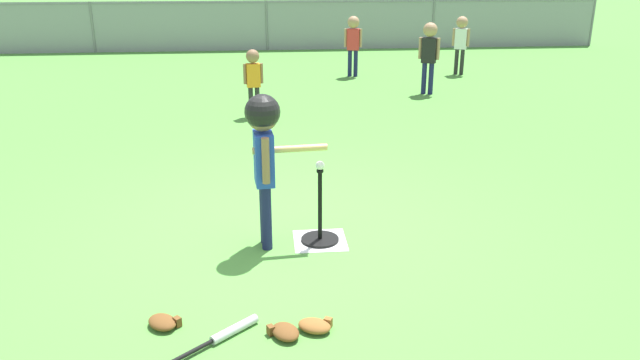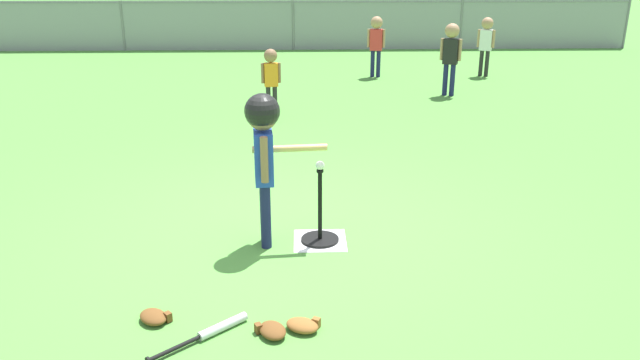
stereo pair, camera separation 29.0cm
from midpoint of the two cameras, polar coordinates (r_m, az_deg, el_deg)
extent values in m
plane|color=#51933D|center=(5.50, -1.73, -4.99)|extent=(60.00, 60.00, 0.00)
cube|color=white|center=(5.40, 1.54, -5.46)|extent=(0.44, 0.44, 0.01)
cylinder|color=black|center=(5.40, 1.54, -5.38)|extent=(0.32, 0.32, 0.03)
cylinder|color=black|center=(5.27, 1.58, -2.24)|extent=(0.04, 0.04, 0.61)
cylinder|color=black|center=(5.16, 1.61, 0.80)|extent=(0.06, 0.06, 0.02)
sphere|color=white|center=(5.14, 1.61, 1.30)|extent=(0.07, 0.07, 0.07)
cylinder|color=#191E4C|center=(5.30, -3.38, -2.79)|extent=(0.09, 0.09, 0.55)
cylinder|color=#191E4C|center=(5.19, -3.29, -3.31)|extent=(0.09, 0.09, 0.55)
cube|color=#2347B7|center=(5.07, -3.45, 2.02)|extent=(0.17, 0.26, 0.43)
cylinder|color=#8C6647|center=(5.21, -3.57, 2.86)|extent=(0.06, 0.06, 0.37)
cylinder|color=#8C6647|center=(4.92, -3.34, 1.80)|extent=(0.06, 0.06, 0.37)
sphere|color=#8C6647|center=(4.97, -3.53, 5.83)|extent=(0.24, 0.24, 0.24)
sphere|color=black|center=(4.97, -3.54, 6.17)|extent=(0.28, 0.28, 0.28)
cylinder|color=#DBB266|center=(5.07, -1.09, 2.84)|extent=(0.60, 0.11, 0.06)
cylinder|color=#191E4C|center=(10.85, 12.54, 8.74)|extent=(0.08, 0.08, 0.52)
cylinder|color=#191E4C|center=(10.87, 11.93, 8.80)|extent=(0.08, 0.08, 0.52)
cube|color=black|center=(10.78, 12.42, 11.20)|extent=(0.27, 0.22, 0.41)
cylinder|color=tan|center=(10.75, 13.21, 11.27)|extent=(0.06, 0.06, 0.35)
cylinder|color=tan|center=(10.80, 11.66, 11.42)|extent=(0.06, 0.06, 0.35)
sphere|color=tan|center=(10.73, 12.56, 12.94)|extent=(0.23, 0.23, 0.23)
cylinder|color=#262626|center=(12.67, 15.38, 10.04)|extent=(0.08, 0.08, 0.49)
cylinder|color=#262626|center=(12.69, 14.89, 10.09)|extent=(0.08, 0.08, 0.49)
cube|color=white|center=(12.62, 15.32, 12.01)|extent=(0.25, 0.21, 0.38)
cylinder|color=tan|center=(12.59, 15.95, 12.06)|extent=(0.05, 0.05, 0.33)
cylinder|color=tan|center=(12.63, 14.71, 12.20)|extent=(0.05, 0.05, 0.33)
sphere|color=tan|center=(12.58, 15.45, 13.40)|extent=(0.22, 0.22, 0.22)
cylinder|color=#191E4C|center=(12.24, 5.95, 10.33)|extent=(0.08, 0.08, 0.50)
cylinder|color=#191E4C|center=(12.25, 5.42, 10.35)|extent=(0.08, 0.08, 0.50)
cube|color=red|center=(12.18, 5.76, 12.40)|extent=(0.24, 0.17, 0.39)
cylinder|color=tan|center=(12.17, 6.43, 12.50)|extent=(0.06, 0.06, 0.33)
cylinder|color=tan|center=(12.18, 5.09, 12.56)|extent=(0.06, 0.06, 0.33)
sphere|color=tan|center=(12.14, 5.81, 13.88)|extent=(0.22, 0.22, 0.22)
cylinder|color=#262626|center=(9.37, -3.17, 7.12)|extent=(0.07, 0.07, 0.43)
cylinder|color=#262626|center=(9.36, -3.76, 7.09)|extent=(0.07, 0.07, 0.43)
cube|color=orange|center=(9.29, -3.51, 9.41)|extent=(0.21, 0.14, 0.34)
cylinder|color=#8C6647|center=(9.30, -2.77, 9.58)|extent=(0.05, 0.05, 0.29)
cylinder|color=#8C6647|center=(9.27, -4.26, 9.52)|extent=(0.05, 0.05, 0.29)
sphere|color=#8C6647|center=(9.24, -3.55, 11.07)|extent=(0.19, 0.19, 0.19)
cylinder|color=silver|center=(4.25, -6.73, -12.92)|extent=(0.31, 0.28, 0.06)
cylinder|color=black|center=(4.09, -10.90, -14.66)|extent=(0.29, 0.26, 0.03)
ellipsoid|color=brown|center=(4.42, -12.88, -11.90)|extent=(0.26, 0.27, 0.07)
cube|color=brown|center=(4.40, -11.61, -11.96)|extent=(0.06, 0.06, 0.06)
ellipsoid|color=brown|center=(4.18, -2.24, -13.36)|extent=(0.24, 0.27, 0.07)
cube|color=brown|center=(4.21, -3.55, -13.16)|extent=(0.06, 0.06, 0.06)
ellipsoid|color=brown|center=(4.22, 0.41, -12.95)|extent=(0.27, 0.25, 0.07)
cube|color=brown|center=(4.25, 1.67, -12.68)|extent=(0.06, 0.06, 0.06)
cylinder|color=slate|center=(15.96, -16.77, 13.10)|extent=(0.06, 0.06, 1.15)
cylinder|color=slate|center=(15.45, -1.86, 13.71)|extent=(0.06, 0.06, 1.15)
cylinder|color=slate|center=(15.96, 13.07, 13.42)|extent=(0.06, 0.06, 1.15)
cylinder|color=slate|center=(17.39, 26.23, 12.44)|extent=(0.06, 0.06, 1.15)
cube|color=gray|center=(15.40, -1.89, 15.62)|extent=(16.00, 0.03, 0.03)
cube|color=gray|center=(15.45, -1.86, 13.71)|extent=(16.00, 0.01, 1.15)
camera|label=1|loc=(0.14, -88.40, 0.59)|focal=35.68mm
camera|label=2|loc=(0.14, 91.60, -0.59)|focal=35.68mm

